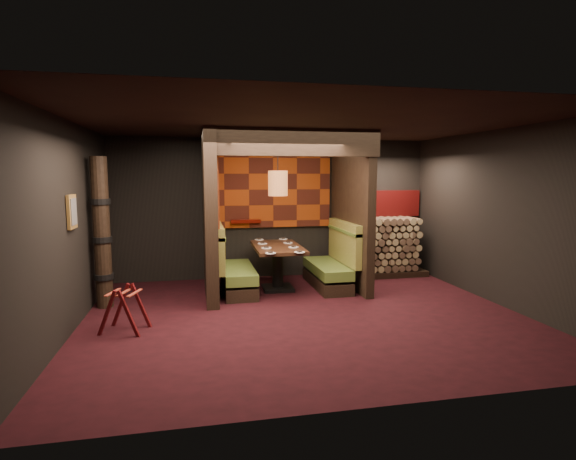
% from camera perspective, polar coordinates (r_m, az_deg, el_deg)
% --- Properties ---
extents(floor, '(6.50, 5.50, 0.02)m').
position_cam_1_polar(floor, '(6.91, 2.21, -10.90)').
color(floor, black).
rests_on(floor, ground).
extents(ceiling, '(6.50, 5.50, 0.02)m').
position_cam_1_polar(ceiling, '(6.62, 2.33, 13.48)').
color(ceiling, black).
rests_on(ceiling, ground).
extents(wall_back, '(6.50, 0.02, 2.85)m').
position_cam_1_polar(wall_back, '(9.30, -1.81, 2.75)').
color(wall_back, black).
rests_on(wall_back, ground).
extents(wall_front, '(6.50, 0.02, 2.85)m').
position_cam_1_polar(wall_front, '(4.01, 11.78, -2.98)').
color(wall_front, black).
rests_on(wall_front, ground).
extents(wall_left, '(0.02, 5.50, 2.85)m').
position_cam_1_polar(wall_left, '(6.64, -26.22, 0.34)').
color(wall_left, black).
rests_on(wall_left, ground).
extents(wall_right, '(0.02, 5.50, 2.85)m').
position_cam_1_polar(wall_right, '(8.04, 25.46, 1.41)').
color(wall_right, black).
rests_on(wall_right, ground).
extents(partition_left, '(0.20, 2.20, 2.85)m').
position_cam_1_polar(partition_left, '(8.06, -9.95, 2.00)').
color(partition_left, black).
rests_on(partition_left, floor).
extents(partition_right, '(0.15, 2.10, 2.85)m').
position_cam_1_polar(partition_right, '(8.61, 7.97, 2.34)').
color(partition_right, black).
rests_on(partition_right, floor).
extents(header_beam, '(2.85, 0.18, 0.44)m').
position_cam_1_polar(header_beam, '(7.27, 0.77, 11.08)').
color(header_beam, black).
rests_on(header_beam, partition_left).
extents(tapa_back_panel, '(2.40, 0.06, 1.55)m').
position_cam_1_polar(tapa_back_panel, '(9.23, -1.92, 5.17)').
color(tapa_back_panel, '#8C330D').
rests_on(tapa_back_panel, wall_back).
extents(tapa_side_panel, '(0.04, 1.85, 1.45)m').
position_cam_1_polar(tapa_side_panel, '(8.22, -9.21, 5.08)').
color(tapa_side_panel, '#8C330D').
rests_on(tapa_side_panel, partition_left).
extents(lacquer_shelf, '(0.60, 0.12, 0.07)m').
position_cam_1_polar(lacquer_shelf, '(9.13, -5.40, 1.10)').
color(lacquer_shelf, '#500B04').
rests_on(lacquer_shelf, wall_back).
extents(booth_bench_left, '(0.68, 1.60, 1.14)m').
position_cam_1_polar(booth_bench_left, '(8.24, -7.09, -5.06)').
color(booth_bench_left, black).
rests_on(booth_bench_left, floor).
extents(booth_bench_right, '(0.68, 1.60, 1.14)m').
position_cam_1_polar(booth_bench_right, '(8.59, 5.64, -4.54)').
color(booth_bench_right, black).
rests_on(booth_bench_right, floor).
extents(dining_table, '(0.88, 1.58, 0.83)m').
position_cam_1_polar(dining_table, '(8.28, -1.33, -3.62)').
color(dining_table, black).
rests_on(dining_table, floor).
extents(place_settings, '(0.70, 1.80, 0.03)m').
position_cam_1_polar(place_settings, '(8.23, -1.34, -1.92)').
color(place_settings, white).
rests_on(place_settings, dining_table).
extents(pendant_lamp, '(0.35, 0.35, 1.11)m').
position_cam_1_polar(pendant_lamp, '(8.09, -1.29, 5.95)').
color(pendant_lamp, brown).
rests_on(pendant_lamp, ceiling).
extents(framed_picture, '(0.05, 0.36, 0.46)m').
position_cam_1_polar(framed_picture, '(6.70, -25.73, 2.10)').
color(framed_picture, olive).
rests_on(framed_picture, wall_left).
extents(luggage_rack, '(0.70, 0.59, 0.66)m').
position_cam_1_polar(luggage_rack, '(6.55, -20.06, -9.24)').
color(luggage_rack, '#430A0C').
rests_on(luggage_rack, floor).
extents(totem_column, '(0.31, 0.31, 2.40)m').
position_cam_1_polar(totem_column, '(7.68, -22.56, -0.46)').
color(totem_column, black).
rests_on(totem_column, floor).
extents(firewood_stack, '(1.73, 0.70, 1.22)m').
position_cam_1_polar(firewood_stack, '(9.67, 12.11, -2.10)').
color(firewood_stack, black).
rests_on(firewood_stack, floor).
extents(mosaic_header, '(1.83, 0.10, 0.56)m').
position_cam_1_polar(mosaic_header, '(9.87, 11.48, 3.32)').
color(mosaic_header, maroon).
rests_on(mosaic_header, wall_back).
extents(bay_front_post, '(0.08, 0.08, 2.85)m').
position_cam_1_polar(bay_front_post, '(8.88, 7.96, 2.49)').
color(bay_front_post, black).
rests_on(bay_front_post, floor).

